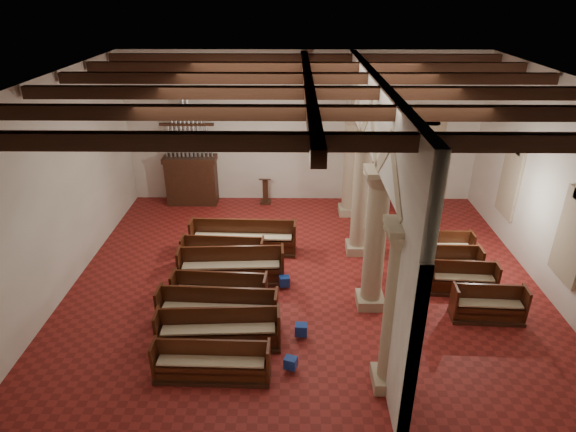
# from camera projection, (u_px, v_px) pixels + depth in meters

# --- Properties ---
(floor) EXTENTS (14.00, 14.00, 0.00)m
(floor) POSITION_uv_depth(u_px,v_px,m) (305.00, 275.00, 14.96)
(floor) COLOR maroon
(floor) RESTS_ON ground
(ceiling) EXTENTS (14.00, 14.00, 0.00)m
(ceiling) POSITION_uv_depth(u_px,v_px,m) (308.00, 78.00, 12.36)
(ceiling) COLOR #312010
(ceiling) RESTS_ON wall_back
(wall_back) EXTENTS (14.00, 0.02, 6.00)m
(wall_back) POSITION_uv_depth(u_px,v_px,m) (303.00, 129.00, 19.07)
(wall_back) COLOR white
(wall_back) RESTS_ON floor
(wall_front) EXTENTS (14.00, 0.02, 6.00)m
(wall_front) POSITION_uv_depth(u_px,v_px,m) (315.00, 318.00, 8.26)
(wall_front) COLOR white
(wall_front) RESTS_ON floor
(wall_left) EXTENTS (0.02, 12.00, 6.00)m
(wall_left) POSITION_uv_depth(u_px,v_px,m) (62.00, 185.00, 13.73)
(wall_left) COLOR white
(wall_left) RESTS_ON floor
(wall_right) EXTENTS (0.02, 12.00, 6.00)m
(wall_right) POSITION_uv_depth(u_px,v_px,m) (554.00, 187.00, 13.59)
(wall_right) COLOR white
(wall_right) RESTS_ON floor
(ceiling_beams) EXTENTS (13.80, 11.80, 0.30)m
(ceiling_beams) POSITION_uv_depth(u_px,v_px,m) (308.00, 85.00, 12.44)
(ceiling_beams) COLOR #381D12
(ceiling_beams) RESTS_ON wall_back
(arcade) EXTENTS (0.90, 11.90, 6.00)m
(arcade) POSITION_uv_depth(u_px,v_px,m) (371.00, 167.00, 13.40)
(arcade) COLOR tan
(arcade) RESTS_ON floor
(window_right_a) EXTENTS (0.03, 1.00, 2.20)m
(window_right_a) POSITION_uv_depth(u_px,v_px,m) (574.00, 237.00, 12.59)
(window_right_a) COLOR #316F50
(window_right_a) RESTS_ON wall_right
(window_right_b) EXTENTS (0.03, 1.00, 2.20)m
(window_right_b) POSITION_uv_depth(u_px,v_px,m) (511.00, 181.00, 16.19)
(window_right_b) COLOR #316F50
(window_right_b) RESTS_ON wall_right
(window_back) EXTENTS (1.00, 0.03, 2.20)m
(window_back) POSITION_uv_depth(u_px,v_px,m) (427.00, 149.00, 19.34)
(window_back) COLOR #316F50
(window_back) RESTS_ON wall_back
(pipe_organ) EXTENTS (2.10, 0.85, 4.40)m
(pipe_organ) POSITION_uv_depth(u_px,v_px,m) (191.00, 171.00, 19.37)
(pipe_organ) COLOR #381D12
(pipe_organ) RESTS_ON floor
(lectern) EXTENTS (0.48, 0.49, 1.16)m
(lectern) POSITION_uv_depth(u_px,v_px,m) (265.00, 192.00, 19.72)
(lectern) COLOR black
(lectern) RESTS_ON floor
(dossal_curtain) EXTENTS (1.80, 0.07, 2.17)m
(dossal_curtain) POSITION_uv_depth(u_px,v_px,m) (387.00, 173.00, 19.76)
(dossal_curtain) COLOR maroon
(dossal_curtain) RESTS_ON floor
(processional_banner) EXTENTS (0.59, 0.75, 2.69)m
(processional_banner) POSITION_uv_depth(u_px,v_px,m) (418.00, 203.00, 17.84)
(processional_banner) COLOR #381D12
(processional_banner) RESTS_ON floor
(hymnal_box_a) EXTENTS (0.34, 0.31, 0.28)m
(hymnal_box_a) POSITION_uv_depth(u_px,v_px,m) (291.00, 363.00, 11.16)
(hymnal_box_a) COLOR #163699
(hymnal_box_a) RESTS_ON floor
(hymnal_box_b) EXTENTS (0.33, 0.27, 0.31)m
(hymnal_box_b) POSITION_uv_depth(u_px,v_px,m) (301.00, 329.00, 12.22)
(hymnal_box_b) COLOR navy
(hymnal_box_b) RESTS_ON floor
(hymnal_box_c) EXTENTS (0.33, 0.29, 0.30)m
(hymnal_box_c) POSITION_uv_depth(u_px,v_px,m) (284.00, 281.00, 14.22)
(hymnal_box_c) COLOR navy
(hymnal_box_c) RESTS_ON floor
(tube_heater_a) EXTENTS (0.96, 0.23, 0.10)m
(tube_heater_a) POSITION_uv_depth(u_px,v_px,m) (233.00, 356.00, 11.48)
(tube_heater_a) COLOR white
(tube_heater_a) RESTS_ON floor
(tube_heater_b) EXTENTS (0.95, 0.48, 0.10)m
(tube_heater_b) POSITION_uv_depth(u_px,v_px,m) (234.00, 362.00, 11.29)
(tube_heater_b) COLOR silver
(tube_heater_b) RESTS_ON floor
(nave_pew_0) EXTENTS (2.67, 0.70, 0.95)m
(nave_pew_0) POSITION_uv_depth(u_px,v_px,m) (212.00, 367.00, 10.95)
(nave_pew_0) COLOR #381D12
(nave_pew_0) RESTS_ON floor
(nave_pew_1) EXTENTS (3.06, 0.86, 1.06)m
(nave_pew_1) POSITION_uv_depth(u_px,v_px,m) (219.00, 335.00, 11.88)
(nave_pew_1) COLOR #381D12
(nave_pew_1) RESTS_ON floor
(nave_pew_2) EXTENTS (3.17, 0.87, 1.08)m
(nave_pew_2) POSITION_uv_depth(u_px,v_px,m) (218.00, 314.00, 12.62)
(nave_pew_2) COLOR #381D12
(nave_pew_2) RESTS_ON floor
(nave_pew_3) EXTENTS (2.66, 0.86, 1.04)m
(nave_pew_3) POSITION_uv_depth(u_px,v_px,m) (220.00, 296.00, 13.36)
(nave_pew_3) COLOR #381D12
(nave_pew_3) RESTS_ON floor
(nave_pew_4) EXTENTS (3.18, 0.91, 1.12)m
(nave_pew_4) POSITION_uv_depth(u_px,v_px,m) (232.00, 271.00, 14.50)
(nave_pew_4) COLOR #381D12
(nave_pew_4) RESTS_ON floor
(nave_pew_5) EXTENTS (2.65, 0.80, 0.99)m
(nave_pew_5) POSITION_uv_depth(u_px,v_px,m) (223.00, 257.00, 15.34)
(nave_pew_5) COLOR #381D12
(nave_pew_5) RESTS_ON floor
(nave_pew_6) EXTENTS (3.54, 0.88, 1.13)m
(nave_pew_6) POSITION_uv_depth(u_px,v_px,m) (244.00, 242.00, 16.13)
(nave_pew_6) COLOR #381D12
(nave_pew_6) RESTS_ON floor
(aisle_pew_0) EXTENTS (1.93, 0.77, 1.00)m
(aisle_pew_0) POSITION_uv_depth(u_px,v_px,m) (487.00, 308.00, 12.88)
(aisle_pew_0) COLOR #381D12
(aisle_pew_0) RESTS_ON floor
(aisle_pew_1) EXTENTS (1.96, 0.76, 0.96)m
(aisle_pew_1) POSITION_uv_depth(u_px,v_px,m) (462.00, 282.00, 14.03)
(aisle_pew_1) COLOR #381D12
(aisle_pew_1) RESTS_ON floor
(aisle_pew_2) EXTENTS (2.04, 0.75, 1.10)m
(aisle_pew_2) POSITION_uv_depth(u_px,v_px,m) (445.00, 269.00, 14.61)
(aisle_pew_2) COLOR #381D12
(aisle_pew_2) RESTS_ON floor
(aisle_pew_3) EXTENTS (1.92, 0.66, 0.97)m
(aisle_pew_3) POSITION_uv_depth(u_px,v_px,m) (442.00, 251.00, 15.69)
(aisle_pew_3) COLOR #381D12
(aisle_pew_3) RESTS_ON floor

